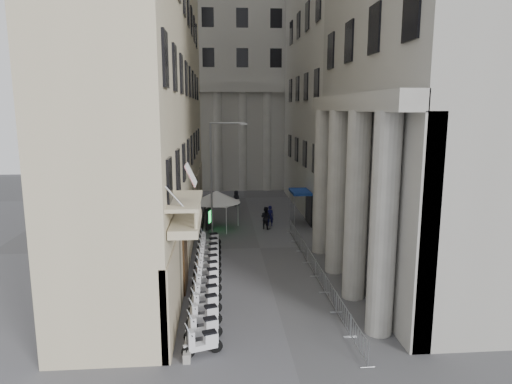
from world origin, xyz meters
TOP-DOWN VIEW (x-y plane):
  - left_building at (-7.50, 22.00)m, footprint 5.00×36.00m
  - far_building at (0.00, 48.00)m, footprint 22.00×10.00m
  - iron_fence at (-4.30, 18.00)m, footprint 0.30×28.00m
  - blue_awning at (4.15, 26.00)m, footprint 1.60×3.00m
  - flag at (-4.00, 5.00)m, footprint 1.00×1.40m
  - scooter_0 at (-3.67, 4.68)m, footprint 1.50×0.96m
  - scooter_1 at (-3.67, 5.95)m, footprint 1.50×0.96m
  - scooter_2 at (-3.67, 7.21)m, footprint 1.50×0.96m
  - scooter_3 at (-3.67, 8.47)m, footprint 1.50×0.96m
  - scooter_4 at (-3.67, 9.74)m, footprint 1.50×0.96m
  - scooter_5 at (-3.67, 11.00)m, footprint 1.50×0.96m
  - scooter_6 at (-3.67, 12.27)m, footprint 1.50×0.96m
  - scooter_7 at (-3.67, 13.53)m, footprint 1.50×0.96m
  - scooter_8 at (-3.67, 14.79)m, footprint 1.50×0.96m
  - scooter_9 at (-3.67, 16.06)m, footprint 1.50×0.96m
  - scooter_10 at (-3.67, 17.32)m, footprint 1.50×0.96m
  - scooter_11 at (-3.67, 18.59)m, footprint 1.50×0.96m
  - scooter_12 at (-3.67, 19.85)m, footprint 1.50×0.96m
  - barrier_0 at (2.85, 4.40)m, footprint 0.60×2.40m
  - barrier_1 at (2.85, 6.90)m, footprint 0.60×2.40m
  - barrier_2 at (2.85, 9.40)m, footprint 0.60×2.40m
  - barrier_3 at (2.85, 11.90)m, footprint 0.60×2.40m
  - barrier_4 at (2.85, 14.40)m, footprint 0.60×2.40m
  - barrier_5 at (2.85, 16.90)m, footprint 0.60×2.40m
  - barrier_6 at (2.85, 19.40)m, footprint 0.60×2.40m
  - barrier_7 at (2.85, 21.90)m, footprint 0.60×2.40m
  - security_tent at (-3.60, 25.63)m, footprint 4.04×4.04m
  - street_lamp at (-3.15, 22.57)m, footprint 2.92×0.73m
  - info_kiosk at (-3.87, 24.78)m, footprint 0.49×0.89m
  - pedestrian_a at (1.43, 25.50)m, footprint 0.72×0.54m
  - pedestrian_b at (0.97, 24.56)m, footprint 1.18×1.17m
  - pedestrian_c at (-1.17, 34.03)m, footprint 0.96×0.89m

SIDE VIEW (x-z plane):
  - iron_fence at x=-4.30m, z-range -0.70..0.70m
  - blue_awning at x=4.15m, z-range -1.50..1.50m
  - flag at x=-4.00m, z-range -4.10..4.10m
  - scooter_0 at x=-3.67m, z-range -0.75..0.75m
  - scooter_1 at x=-3.67m, z-range -0.75..0.75m
  - scooter_2 at x=-3.67m, z-range -0.75..0.75m
  - scooter_3 at x=-3.67m, z-range -0.75..0.75m
  - scooter_4 at x=-3.67m, z-range -0.75..0.75m
  - scooter_5 at x=-3.67m, z-range -0.75..0.75m
  - scooter_6 at x=-3.67m, z-range -0.75..0.75m
  - scooter_7 at x=-3.67m, z-range -0.75..0.75m
  - scooter_8 at x=-3.67m, z-range -0.75..0.75m
  - scooter_9 at x=-3.67m, z-range -0.75..0.75m
  - scooter_10 at x=-3.67m, z-range -0.75..0.75m
  - scooter_11 at x=-3.67m, z-range -0.75..0.75m
  - scooter_12 at x=-3.67m, z-range -0.75..0.75m
  - barrier_0 at x=2.85m, z-range -0.55..0.55m
  - barrier_1 at x=2.85m, z-range -0.55..0.55m
  - barrier_2 at x=2.85m, z-range -0.55..0.55m
  - barrier_3 at x=2.85m, z-range -0.55..0.55m
  - barrier_4 at x=2.85m, z-range -0.55..0.55m
  - barrier_5 at x=2.85m, z-range -0.55..0.55m
  - barrier_6 at x=2.85m, z-range -0.55..0.55m
  - barrier_7 at x=2.85m, z-range -0.55..0.55m
  - pedestrian_c at x=-1.17m, z-range 0.00..1.65m
  - pedestrian_a at x=1.43m, z-range 0.00..1.81m
  - info_kiosk at x=-3.87m, z-range 0.01..1.82m
  - pedestrian_b at x=0.97m, z-range 0.00..1.92m
  - security_tent at x=-3.60m, z-range 1.10..4.39m
  - street_lamp at x=-3.15m, z-range 0.92..9.97m
  - far_building at x=0.00m, z-range 0.00..30.00m
  - left_building at x=-7.50m, z-range 0.00..34.00m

